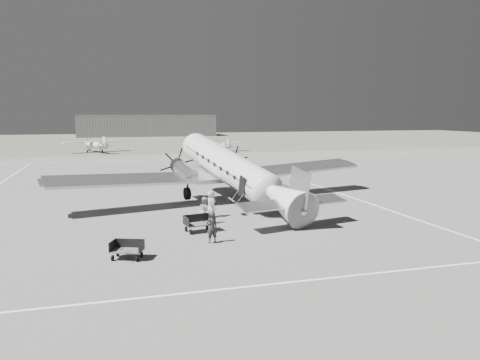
{
  "coord_description": "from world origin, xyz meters",
  "views": [
    {
      "loc": [
        -7.6,
        -31.3,
        6.93
      ],
      "look_at": [
        1.6,
        0.81,
        2.2
      ],
      "focal_mm": 35.0,
      "sensor_mm": 36.0,
      "label": 1
    }
  ],
  "objects_px": {
    "hangar_main": "(147,126)",
    "light_plane_left": "(95,146)",
    "baggage_cart_far": "(127,250)",
    "passenger": "(211,204)",
    "dc3_airliner": "(233,172)",
    "baggage_cart_near": "(199,224)",
    "light_plane_right": "(222,147)",
    "ground_crew": "(212,227)",
    "ramp_agent": "(205,211)"
  },
  "relations": [
    {
      "from": "hangar_main",
      "to": "light_plane_left",
      "type": "bearing_deg",
      "value": -103.06
    },
    {
      "from": "baggage_cart_far",
      "to": "passenger",
      "type": "distance_m",
      "value": 9.84
    },
    {
      "from": "dc3_airliner",
      "to": "baggage_cart_near",
      "type": "distance_m",
      "value": 8.77
    },
    {
      "from": "hangar_main",
      "to": "light_plane_right",
      "type": "height_order",
      "value": "hangar_main"
    },
    {
      "from": "baggage_cart_near",
      "to": "baggage_cart_far",
      "type": "bearing_deg",
      "value": -146.58
    },
    {
      "from": "dc3_airliner",
      "to": "ground_crew",
      "type": "distance_m",
      "value": 10.89
    },
    {
      "from": "hangar_main",
      "to": "light_plane_left",
      "type": "height_order",
      "value": "hangar_main"
    },
    {
      "from": "baggage_cart_near",
      "to": "ground_crew",
      "type": "height_order",
      "value": "ground_crew"
    },
    {
      "from": "ground_crew",
      "to": "passenger",
      "type": "xyz_separation_m",
      "value": [
        1.33,
        6.22,
        0.06
      ]
    },
    {
      "from": "light_plane_left",
      "to": "ground_crew",
      "type": "relative_size",
      "value": 6.55
    },
    {
      "from": "dc3_airliner",
      "to": "baggage_cart_far",
      "type": "distance_m",
      "value": 14.56
    },
    {
      "from": "baggage_cart_near",
      "to": "baggage_cart_far",
      "type": "xyz_separation_m",
      "value": [
        -4.34,
        -4.21,
        -0.05
      ]
    },
    {
      "from": "baggage_cart_far",
      "to": "ramp_agent",
      "type": "distance_m",
      "value": 7.95
    },
    {
      "from": "hangar_main",
      "to": "ground_crew",
      "type": "bearing_deg",
      "value": -93.27
    },
    {
      "from": "light_plane_right",
      "to": "ground_crew",
      "type": "xyz_separation_m",
      "value": [
        -15.27,
        -59.92,
        -0.1
      ]
    },
    {
      "from": "light_plane_right",
      "to": "baggage_cart_near",
      "type": "distance_m",
      "value": 59.41
    },
    {
      "from": "hangar_main",
      "to": "baggage_cart_far",
      "type": "distance_m",
      "value": 129.45
    },
    {
      "from": "dc3_airliner",
      "to": "light_plane_left",
      "type": "distance_m",
      "value": 55.74
    },
    {
      "from": "light_plane_left",
      "to": "ground_crew",
      "type": "xyz_separation_m",
      "value": [
        7.24,
        -64.63,
        -0.31
      ]
    },
    {
      "from": "ramp_agent",
      "to": "passenger",
      "type": "xyz_separation_m",
      "value": [
        0.8,
        1.78,
        0.05
      ]
    },
    {
      "from": "dc3_airliner",
      "to": "ground_crew",
      "type": "xyz_separation_m",
      "value": [
        -3.88,
        -10.02,
        -1.72
      ]
    },
    {
      "from": "light_plane_left",
      "to": "passenger",
      "type": "bearing_deg",
      "value": -104.09
    },
    {
      "from": "baggage_cart_far",
      "to": "ramp_agent",
      "type": "height_order",
      "value": "ramp_agent"
    },
    {
      "from": "dc3_airliner",
      "to": "light_plane_left",
      "type": "relative_size",
      "value": 2.4
    },
    {
      "from": "ramp_agent",
      "to": "hangar_main",
      "type": "bearing_deg",
      "value": -2.77
    },
    {
      "from": "light_plane_left",
      "to": "hangar_main",
      "type": "bearing_deg",
      "value": 54.5
    },
    {
      "from": "hangar_main",
      "to": "ground_crew",
      "type": "xyz_separation_m",
      "value": [
        -7.28,
        -127.22,
        -2.44
      ]
    },
    {
      "from": "light_plane_right",
      "to": "hangar_main",
      "type": "bearing_deg",
      "value": 92.01
    },
    {
      "from": "baggage_cart_far",
      "to": "baggage_cart_near",
      "type": "bearing_deg",
      "value": 65.73
    },
    {
      "from": "ground_crew",
      "to": "passenger",
      "type": "height_order",
      "value": "passenger"
    },
    {
      "from": "light_plane_left",
      "to": "ramp_agent",
      "type": "height_order",
      "value": "light_plane_left"
    },
    {
      "from": "dc3_airliner",
      "to": "baggage_cart_far",
      "type": "height_order",
      "value": "dc3_airliner"
    },
    {
      "from": "baggage_cart_far",
      "to": "light_plane_left",
      "type": "bearing_deg",
      "value": 113.88
    },
    {
      "from": "dc3_airliner",
      "to": "baggage_cart_far",
      "type": "relative_size",
      "value": 17.19
    },
    {
      "from": "ground_crew",
      "to": "ramp_agent",
      "type": "relative_size",
      "value": 0.99
    },
    {
      "from": "baggage_cart_far",
      "to": "dc3_airliner",
      "type": "bearing_deg",
      "value": 75.73
    },
    {
      "from": "light_plane_left",
      "to": "passenger",
      "type": "height_order",
      "value": "light_plane_left"
    },
    {
      "from": "baggage_cart_far",
      "to": "ramp_agent",
      "type": "xyz_separation_m",
      "value": [
        5.09,
        6.09,
        0.42
      ]
    },
    {
      "from": "hangar_main",
      "to": "baggage_cart_near",
      "type": "height_order",
      "value": "hangar_main"
    },
    {
      "from": "light_plane_right",
      "to": "passenger",
      "type": "bearing_deg",
      "value": -109.31
    },
    {
      "from": "hangar_main",
      "to": "passenger",
      "type": "bearing_deg",
      "value": -92.81
    },
    {
      "from": "ramp_agent",
      "to": "baggage_cart_near",
      "type": "bearing_deg",
      "value": 158.61
    },
    {
      "from": "baggage_cart_far",
      "to": "ground_crew",
      "type": "distance_m",
      "value": 4.86
    },
    {
      "from": "ramp_agent",
      "to": "passenger",
      "type": "distance_m",
      "value": 1.95
    },
    {
      "from": "light_plane_left",
      "to": "ground_crew",
      "type": "height_order",
      "value": "light_plane_left"
    },
    {
      "from": "baggage_cart_far",
      "to": "ramp_agent",
      "type": "relative_size",
      "value": 0.91
    },
    {
      "from": "baggage_cart_far",
      "to": "passenger",
      "type": "height_order",
      "value": "passenger"
    },
    {
      "from": "light_plane_right",
      "to": "baggage_cart_far",
      "type": "relative_size",
      "value": 5.85
    },
    {
      "from": "baggage_cart_near",
      "to": "dc3_airliner",
      "type": "bearing_deg",
      "value": 50.5
    },
    {
      "from": "baggage_cart_far",
      "to": "ground_crew",
      "type": "height_order",
      "value": "ground_crew"
    }
  ]
}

